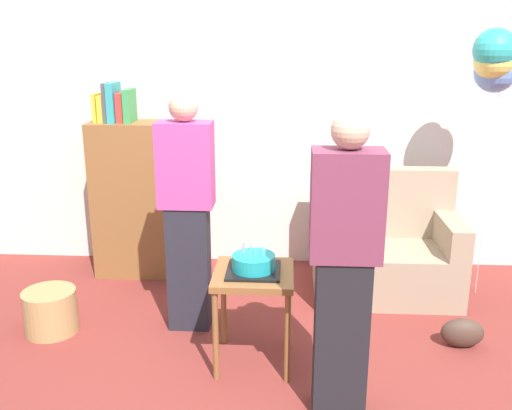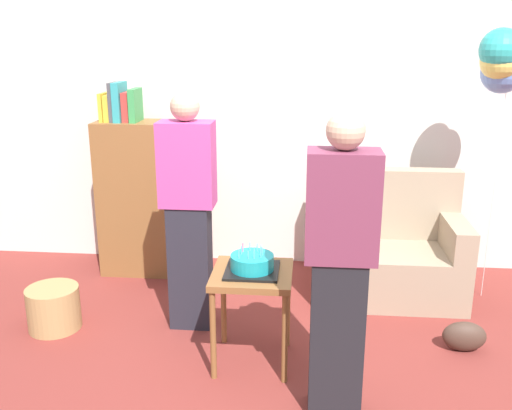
{
  "view_description": "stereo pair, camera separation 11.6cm",
  "coord_description": "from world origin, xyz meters",
  "views": [
    {
      "loc": [
        0.05,
        -2.84,
        1.97
      ],
      "look_at": [
        -0.15,
        0.57,
        0.95
      ],
      "focal_mm": 39.96,
      "sensor_mm": 36.0,
      "label": 1
    },
    {
      "loc": [
        0.16,
        -2.83,
        1.97
      ],
      "look_at": [
        -0.15,
        0.57,
        0.95
      ],
      "focal_mm": 39.96,
      "sensor_mm": 36.0,
      "label": 2
    }
  ],
  "objects": [
    {
      "name": "balloon_bunch",
      "position": [
        1.49,
        1.4,
        1.8
      ],
      "size": [
        0.35,
        0.38,
        2.02
      ],
      "color": "silver",
      "rests_on": "ground_plane"
    },
    {
      "name": "bookshelf",
      "position": [
        -1.17,
        1.67,
        0.68
      ],
      "size": [
        0.8,
        0.36,
        1.61
      ],
      "color": "brown",
      "rests_on": "ground_plane"
    },
    {
      "name": "handbag",
      "position": [
        1.2,
        0.57,
        0.1
      ],
      "size": [
        0.28,
        0.14,
        0.2
      ],
      "primitive_type": "ellipsoid",
      "color": "#473328",
      "rests_on": "ground_plane"
    },
    {
      "name": "ground_plane",
      "position": [
        0.0,
        0.0,
        0.0
      ],
      "size": [
        8.0,
        8.0,
        0.0
      ],
      "primitive_type": "plane",
      "color": "maroon"
    },
    {
      "name": "person_holding_cake",
      "position": [
        0.34,
        -0.12,
        0.83
      ],
      "size": [
        0.36,
        0.22,
        1.63
      ],
      "rotation": [
        0.0,
        0.0,
        2.86
      ],
      "color": "black",
      "rests_on": "ground_plane"
    },
    {
      "name": "person_blowing_candles",
      "position": [
        -0.62,
        0.76,
        0.83
      ],
      "size": [
        0.36,
        0.22,
        1.63
      ],
      "rotation": [
        0.0,
        0.0,
        0.13
      ],
      "color": "#23232D",
      "rests_on": "ground_plane"
    },
    {
      "name": "birthday_cake",
      "position": [
        -0.15,
        0.32,
        0.66
      ],
      "size": [
        0.32,
        0.32,
        0.17
      ],
      "color": "black",
      "rests_on": "side_table"
    },
    {
      "name": "wicker_basket",
      "position": [
        -1.57,
        0.61,
        0.15
      ],
      "size": [
        0.36,
        0.36,
        0.3
      ],
      "primitive_type": "cylinder",
      "color": "#A88451",
      "rests_on": "ground_plane"
    },
    {
      "name": "side_table",
      "position": [
        -0.15,
        0.32,
        0.51
      ],
      "size": [
        0.48,
        0.48,
        0.61
      ],
      "color": "brown",
      "rests_on": "ground_plane"
    },
    {
      "name": "couch",
      "position": [
        0.82,
        1.41,
        0.34
      ],
      "size": [
        1.1,
        0.7,
        0.96
      ],
      "color": "gray",
      "rests_on": "ground_plane"
    },
    {
      "name": "wall_back",
      "position": [
        0.0,
        2.05,
        1.35
      ],
      "size": [
        6.0,
        0.1,
        2.7
      ],
      "primitive_type": "cube",
      "color": "silver",
      "rests_on": "ground_plane"
    }
  ]
}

